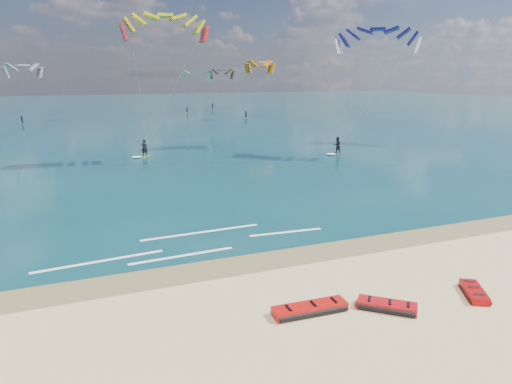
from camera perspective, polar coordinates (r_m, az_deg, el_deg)
ground at (r=57.44m, az=-16.10°, el=4.94°), size 320.00×320.00×0.00m
wet_sand_strip at (r=22.09m, az=-6.10°, el=-9.59°), size 320.00×2.40×0.01m
sea at (r=120.94m, az=-19.25°, el=9.46°), size 320.00×200.00×0.04m
packed_kite_left at (r=18.45m, az=6.74°, el=-14.76°), size 3.23×1.25×0.41m
packed_kite_mid at (r=19.25m, az=16.02°, el=-13.95°), size 2.56×2.41×0.39m
packed_kite_right at (r=21.62m, az=25.56°, el=-11.59°), size 1.94×2.34×0.37m
kitesurfer_main at (r=49.40m, az=-12.59°, el=13.62°), size 9.18×7.02×16.12m
kitesurfer_far at (r=52.74m, az=12.90°, el=13.58°), size 10.00×7.17×15.40m
shoreline_foam at (r=25.11m, az=-8.34°, el=-6.52°), size 15.75×3.61×0.01m
distant_kites at (r=97.87m, az=-19.55°, el=11.47°), size 79.90×38.27×11.47m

